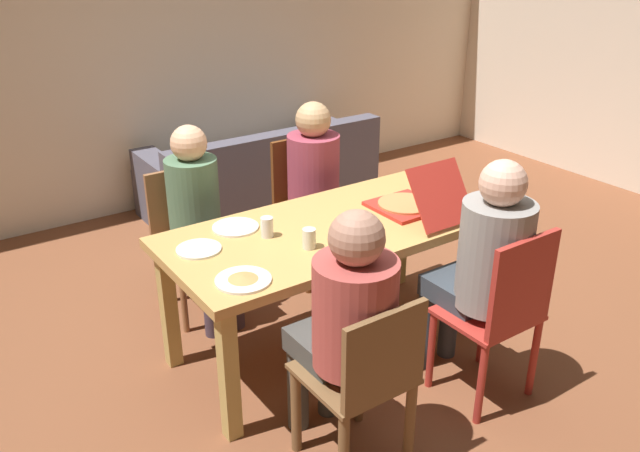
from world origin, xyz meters
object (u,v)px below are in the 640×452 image
object	(u,v)px
person_2	(199,210)
pizza_box_0	(412,203)
person_0	(318,179)
person_1	(485,260)
drinking_glass_1	(267,227)
chair_2	(190,230)
dining_table	(331,241)
plate_2	(243,279)
person_3	(347,316)
chair_0	(306,202)
plate_0	(199,249)
chair_3	(364,382)
drinking_glass_0	(309,238)
plate_1	(235,227)
chair_1	(503,310)
couch	(262,178)

from	to	relation	value
person_2	pizza_box_0	distance (m)	1.23
person_0	person_1	distance (m)	1.41
pizza_box_0	drinking_glass_1	xyz separation A→B (m)	(-0.83, 0.17, 0.01)
person_0	chair_2	distance (m)	0.87
dining_table	person_0	xyz separation A→B (m)	(0.40, 0.70, 0.05)
person_2	plate_2	size ratio (longest dim) A/B	4.66
pizza_box_0	person_3	bearing A→B (deg)	-145.72
chair_0	plate_2	world-z (taller)	chair_0
dining_table	chair_2	xyz separation A→B (m)	(-0.43, 0.88, -0.16)
plate_0	plate_2	xyz separation A→B (m)	(0.03, -0.39, 0.00)
chair_3	plate_2	bearing A→B (deg)	112.68
person_1	drinking_glass_1	world-z (taller)	person_1
chair_0	person_3	distance (m)	1.78
chair_2	drinking_glass_0	world-z (taller)	chair_2
chair_0	person_1	world-z (taller)	person_1
chair_2	drinking_glass_1	bearing A→B (deg)	-84.16
chair_3	drinking_glass_0	bearing A→B (deg)	74.88
person_1	drinking_glass_1	xyz separation A→B (m)	(-0.74, 0.78, 0.07)
person_2	plate_1	xyz separation A→B (m)	(-0.00, -0.47, 0.07)
person_0	drinking_glass_0	bearing A→B (deg)	-126.75
drinking_glass_0	person_1	bearing A→B (deg)	-40.97
chair_0	drinking_glass_1	world-z (taller)	chair_0
person_1	person_2	size ratio (longest dim) A/B	1.06
drinking_glass_1	plate_2	bearing A→B (deg)	-133.56
chair_3	pizza_box_0	xyz separation A→B (m)	(0.91, 0.75, 0.34)
dining_table	drinking_glass_0	distance (m)	0.32
chair_1	chair_2	size ratio (longest dim) A/B	1.08
pizza_box_0	drinking_glass_0	size ratio (longest dim) A/B	5.33
chair_2	person_1	bearing A→B (deg)	-62.53
person_0	person_3	distance (m)	1.64
person_0	plate_2	bearing A→B (deg)	-137.75
plate_2	couch	distance (m)	2.70
dining_table	drinking_glass_0	xyz separation A→B (m)	(-0.24, -0.15, 0.14)
chair_0	couch	xyz separation A→B (m)	(0.31, 1.15, -0.24)
drinking_glass_1	couch	distance (m)	2.26
person_3	plate_2	bearing A→B (deg)	118.15
chair_0	person_1	distance (m)	1.58
person_1	chair_3	size ratio (longest dim) A/B	1.46
person_1	chair_2	xyz separation A→B (m)	(-0.83, 1.59, -0.23)
chair_2	plate_1	distance (m)	0.67
couch	person_0	bearing A→B (deg)	-103.51
drinking_glass_1	person_1	bearing A→B (deg)	-46.52
person_0	drinking_glass_0	distance (m)	1.07
plate_1	chair_3	bearing A→B (deg)	-89.78
person_2	plate_1	bearing A→B (deg)	-90.51
drinking_glass_1	chair_3	bearing A→B (deg)	-95.14
plate_2	dining_table	bearing A→B (deg)	21.72
plate_0	person_3	bearing A→B (deg)	-72.14
dining_table	pizza_box_0	world-z (taller)	pizza_box_0
plate_2	couch	xyz separation A→B (m)	(1.38, 2.26, -0.50)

